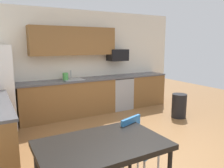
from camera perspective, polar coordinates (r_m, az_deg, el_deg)
The scene contains 14 objects.
ground_plane at distance 4.18m, azimuth 7.01°, elevation -15.83°, with size 12.00×12.00×0.00m, color olive.
wall_back at distance 6.10m, azimuth -7.67°, elevation 5.67°, with size 5.80×0.10×2.70m, color silver.
cabinet_run_back at distance 5.74m, azimuth -11.16°, elevation -3.84°, with size 2.42×0.60×0.90m, color brown.
cabinet_run_back_right at distance 6.84m, azimuth 8.07°, elevation -1.47°, with size 1.13×0.60×0.90m, color brown.
countertop_back at distance 5.83m, azimuth -6.29°, elevation 1.23°, with size 4.80×0.64×0.04m, color #4C4C51.
upper_cabinets_back at distance 5.77m, azimuth -9.79°, elevation 10.82°, with size 2.20×0.34×0.70m, color brown.
oven_range at distance 6.36m, azimuth 1.86°, elevation -2.22°, with size 0.60×0.60×0.91m.
microwave at distance 6.30m, azimuth 1.44°, elevation 7.43°, with size 0.54×0.36×0.32m, color black.
sink_basin at distance 5.70m, azimuth -9.85°, elevation 0.52°, with size 0.48×0.40×0.14m, color #A5A8AD.
sink_faucet at distance 5.85m, azimuth -10.49°, elevation 2.33°, with size 0.02×0.02×0.24m, color #B2B5BA.
dining_table at distance 2.55m, azimuth -2.54°, elevation -16.05°, with size 1.40×0.90×0.77m.
chair_near_table at distance 3.13m, azimuth 6.43°, elevation -14.96°, with size 0.50×0.50×0.85m.
trash_bin at distance 5.85m, azimuth 16.83°, elevation -5.36°, with size 0.36×0.36×0.60m, color black.
kettle at distance 5.67m, azimuth -11.86°, elevation 1.83°, with size 0.14×0.14×0.20m, color #4CA54C.
Camera 1 is at (-2.26, -3.00, 1.84)m, focal length 35.61 mm.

